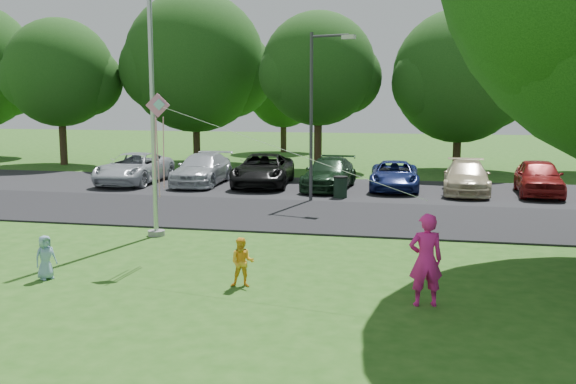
% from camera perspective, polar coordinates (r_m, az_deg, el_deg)
% --- Properties ---
extents(ground, '(120.00, 120.00, 0.00)m').
position_cam_1_polar(ground, '(13.85, -6.52, -8.89)').
color(ground, '#265716').
rests_on(ground, ground).
extents(park_road, '(60.00, 6.00, 0.06)m').
position_cam_1_polar(park_road, '(22.31, 0.83, -2.07)').
color(park_road, black).
rests_on(park_road, ground).
extents(parking_strip, '(42.00, 7.00, 0.06)m').
position_cam_1_polar(parking_strip, '(28.63, 3.36, 0.28)').
color(parking_strip, black).
rests_on(parking_strip, ground).
extents(flagpole, '(0.50, 0.50, 10.00)m').
position_cam_1_polar(flagpole, '(19.15, -11.99, 8.45)').
color(flagpole, '#B7BABF').
rests_on(flagpole, ground).
extents(street_lamp, '(1.80, 0.67, 6.53)m').
position_cam_1_polar(street_lamp, '(24.86, 2.62, 8.04)').
color(street_lamp, '#3F3F44').
rests_on(street_lamp, ground).
extents(trash_can, '(0.59, 0.59, 0.93)m').
position_cam_1_polar(trash_can, '(25.98, 4.67, 0.39)').
color(trash_can, black).
rests_on(trash_can, ground).
extents(tree_row, '(64.35, 11.94, 10.88)m').
position_cam_1_polar(tree_row, '(36.87, 8.02, 10.90)').
color(tree_row, '#332316').
rests_on(tree_row, ground).
extents(horizon_trees, '(77.46, 7.20, 7.02)m').
position_cam_1_polar(horizon_trees, '(46.39, 11.93, 8.56)').
color(horizon_trees, '#332316').
rests_on(horizon_trees, ground).
extents(parked_cars, '(20.21, 5.81, 1.48)m').
position_cam_1_polar(parked_cars, '(28.68, 1.67, 1.77)').
color(parked_cars, '#B2B7BF').
rests_on(parked_cars, ground).
extents(woman, '(0.77, 0.60, 1.87)m').
position_cam_1_polar(woman, '(12.99, 12.14, -5.92)').
color(woman, '#E11E89').
rests_on(woman, ground).
extents(child_yellow, '(0.59, 0.49, 1.10)m').
position_cam_1_polar(child_yellow, '(14.06, -4.08, -6.26)').
color(child_yellow, yellow).
rests_on(child_yellow, ground).
extents(child_blue, '(0.53, 0.59, 1.01)m').
position_cam_1_polar(child_blue, '(15.62, -20.75, -5.45)').
color(child_blue, '#85ACCC').
rests_on(child_blue, ground).
extents(kite, '(6.80, 2.45, 2.61)m').
position_cam_1_polar(kite, '(16.00, -10.99, 5.90)').
color(kite, pink).
rests_on(kite, ground).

